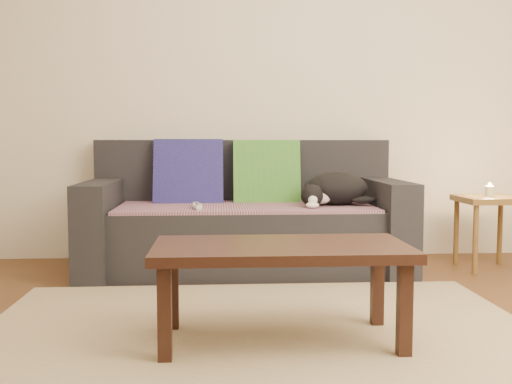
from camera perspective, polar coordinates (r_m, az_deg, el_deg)
ground at (r=2.59m, az=0.60°, el=-14.49°), size 4.50×4.50×0.00m
back_wall at (r=4.46m, az=-1.31°, el=10.50°), size 4.50×0.04×2.60m
sofa at (r=4.05m, az=-1.04°, el=-2.96°), size 2.10×0.94×0.87m
throw_blanket at (r=3.95m, az=-0.98°, el=-1.40°), size 1.66×0.74×0.02m
cushion_navy at (r=4.19m, az=-6.44°, el=1.67°), size 0.48×0.25×0.49m
cushion_green at (r=4.20m, az=1.00°, el=1.71°), size 0.47×0.20×0.48m
cat at (r=3.98m, az=7.47°, el=0.27°), size 0.50×0.38×0.22m
wii_remote_a at (r=3.80m, az=-5.74°, el=-1.28°), size 0.05×0.15×0.03m
wii_remote_b at (r=3.72m, az=-5.46°, el=-1.41°), size 0.05×0.15×0.03m
side_table at (r=4.31m, az=21.31°, el=-1.54°), size 0.39×0.39×0.49m
candle at (r=4.30m, az=21.35°, el=0.10°), size 0.06×0.06×0.09m
rug at (r=2.73m, az=0.36°, el=-13.33°), size 2.50×1.80×0.01m
coffee_table at (r=2.53m, az=2.38°, el=-6.18°), size 1.07×0.53×0.43m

